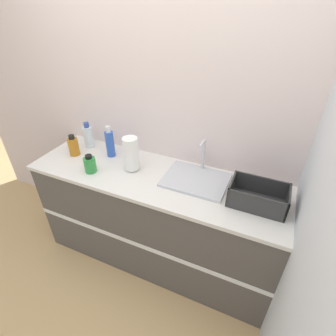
{
  "coord_description": "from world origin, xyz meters",
  "views": [
    {
      "loc": [
        0.73,
        -1.12,
        2.03
      ],
      "look_at": [
        0.12,
        0.26,
        1.02
      ],
      "focal_mm": 28.0,
      "sensor_mm": 36.0,
      "label": 1
    }
  ],
  "objects_px": {
    "bottle_amber": "(73,146)",
    "bottle_green": "(90,164)",
    "bottle_clear": "(88,136)",
    "sink": "(196,178)",
    "bottle_blue": "(110,143)",
    "dish_rack": "(258,197)",
    "paper_towel_roll": "(131,154)"
  },
  "relations": [
    {
      "from": "dish_rack",
      "to": "bottle_amber",
      "type": "distance_m",
      "value": 1.49
    },
    {
      "from": "bottle_green",
      "to": "bottle_clear",
      "type": "height_order",
      "value": "bottle_clear"
    },
    {
      "from": "paper_towel_roll",
      "to": "bottle_amber",
      "type": "relative_size",
      "value": 1.49
    },
    {
      "from": "dish_rack",
      "to": "bottle_blue",
      "type": "distance_m",
      "value": 1.21
    },
    {
      "from": "bottle_green",
      "to": "paper_towel_roll",
      "type": "bearing_deg",
      "value": 29.81
    },
    {
      "from": "bottle_amber",
      "to": "bottle_clear",
      "type": "relative_size",
      "value": 0.78
    },
    {
      "from": "sink",
      "to": "dish_rack",
      "type": "bearing_deg",
      "value": -10.33
    },
    {
      "from": "bottle_clear",
      "to": "bottle_blue",
      "type": "bearing_deg",
      "value": -10.96
    },
    {
      "from": "paper_towel_roll",
      "to": "bottle_clear",
      "type": "distance_m",
      "value": 0.54
    },
    {
      "from": "dish_rack",
      "to": "bottle_blue",
      "type": "bearing_deg",
      "value": 174.15
    },
    {
      "from": "sink",
      "to": "paper_towel_roll",
      "type": "xyz_separation_m",
      "value": [
        -0.5,
        -0.06,
        0.12
      ]
    },
    {
      "from": "bottle_amber",
      "to": "bottle_clear",
      "type": "bearing_deg",
      "value": 79.45
    },
    {
      "from": "bottle_amber",
      "to": "bottle_clear",
      "type": "distance_m",
      "value": 0.17
    },
    {
      "from": "bottle_green",
      "to": "bottle_amber",
      "type": "bearing_deg",
      "value": 152.18
    },
    {
      "from": "bottle_clear",
      "to": "dish_rack",
      "type": "bearing_deg",
      "value": -6.77
    },
    {
      "from": "bottle_amber",
      "to": "bottle_green",
      "type": "distance_m",
      "value": 0.32
    },
    {
      "from": "bottle_blue",
      "to": "bottle_clear",
      "type": "relative_size",
      "value": 1.16
    },
    {
      "from": "paper_towel_roll",
      "to": "dish_rack",
      "type": "relative_size",
      "value": 0.74
    },
    {
      "from": "bottle_amber",
      "to": "bottle_green",
      "type": "relative_size",
      "value": 1.26
    },
    {
      "from": "bottle_green",
      "to": "bottle_blue",
      "type": "height_order",
      "value": "bottle_blue"
    },
    {
      "from": "bottle_amber",
      "to": "bottle_blue",
      "type": "xyz_separation_m",
      "value": [
        0.29,
        0.11,
        0.04
      ]
    },
    {
      "from": "dish_rack",
      "to": "bottle_blue",
      "type": "xyz_separation_m",
      "value": [
        -1.2,
        0.12,
        0.06
      ]
    },
    {
      "from": "bottle_green",
      "to": "bottle_clear",
      "type": "xyz_separation_m",
      "value": [
        -0.25,
        0.31,
        0.04
      ]
    },
    {
      "from": "paper_towel_roll",
      "to": "bottle_blue",
      "type": "height_order",
      "value": "paper_towel_roll"
    },
    {
      "from": "bottle_green",
      "to": "bottle_clear",
      "type": "distance_m",
      "value": 0.4
    },
    {
      "from": "paper_towel_roll",
      "to": "bottle_clear",
      "type": "relative_size",
      "value": 1.16
    },
    {
      "from": "dish_rack",
      "to": "bottle_amber",
      "type": "bearing_deg",
      "value": 179.53
    },
    {
      "from": "paper_towel_roll",
      "to": "dish_rack",
      "type": "distance_m",
      "value": 0.94
    },
    {
      "from": "bottle_green",
      "to": "bottle_blue",
      "type": "relative_size",
      "value": 0.54
    },
    {
      "from": "bottle_blue",
      "to": "bottle_clear",
      "type": "xyz_separation_m",
      "value": [
        -0.26,
        0.05,
        -0.02
      ]
    },
    {
      "from": "sink",
      "to": "bottle_clear",
      "type": "bearing_deg",
      "value": 174.78
    },
    {
      "from": "sink",
      "to": "bottle_blue",
      "type": "bearing_deg",
      "value": 176.78
    }
  ]
}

